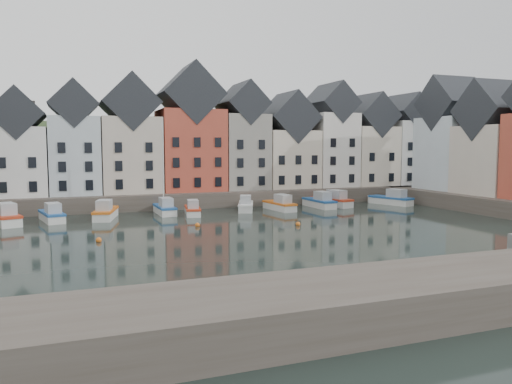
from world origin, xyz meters
TOP-DOWN VIEW (x-y plane):
  - ground at (0.00, 0.00)m, footprint 260.00×260.00m
  - far_quay at (0.00, 30.00)m, footprint 90.00×16.00m
  - near_wall at (-10.00, -22.00)m, footprint 50.00×6.00m
  - hillside at (0.02, 56.00)m, footprint 153.60×70.40m
  - far_terrace at (3.21, 28.00)m, footprint 72.37×8.16m
  - right_terrace at (36.00, 8.07)m, footprint 8.30×24.25m
  - mooring_buoys at (-4.00, 5.33)m, footprint 20.50×5.50m
  - boat_a at (-22.65, 16.50)m, footprint 4.07×7.09m
  - boat_b at (-18.07, 17.13)m, footprint 3.07×6.32m
  - boat_c at (-12.44, 17.09)m, footprint 3.42×6.69m
  - boat_d at (-5.40, 18.55)m, footprint 1.95×6.01m
  - boat_e at (-2.41, 16.71)m, footprint 2.63×5.67m
  - boat_f at (4.90, 18.19)m, footprint 3.78×6.10m
  - boat_g at (9.23, 17.12)m, footprint 2.49×6.21m
  - boat_h at (15.41, 17.90)m, footprint 2.11×6.41m
  - boat_i at (17.70, 18.45)m, footprint 3.60×6.90m
  - boat_j at (26.57, 17.26)m, footprint 3.88×6.75m

SIDE VIEW (x-z plane):
  - hillside at x=0.02m, z-range -49.96..14.04m
  - ground at x=0.00m, z-range 0.00..0.00m
  - mooring_buoys at x=-4.00m, z-range -0.10..0.40m
  - boat_e at x=-2.41m, z-range -0.42..1.67m
  - boat_f at x=4.90m, z-range -0.45..1.79m
  - boat_g at x=9.23m, z-range -0.47..1.85m
  - boat_b at x=-18.07m, z-range -0.47..1.86m
  - boat_h at x=15.41m, z-range -0.49..1.95m
  - boat_c at x=-12.44m, z-range -0.50..1.96m
  - boat_j at x=26.57m, z-range -0.50..1.98m
  - boat_d at x=-5.40m, z-range -4.97..6.46m
  - boat_i at x=17.70m, z-range -0.51..2.02m
  - boat_a at x=-22.65m, z-range -0.53..2.07m
  - far_quay at x=0.00m, z-range 0.00..2.00m
  - near_wall at x=-10.00m, z-range 0.00..2.00m
  - far_terrace at x=3.21m, z-range -0.01..17.76m
  - right_terrace at x=36.00m, z-range 0.73..17.10m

